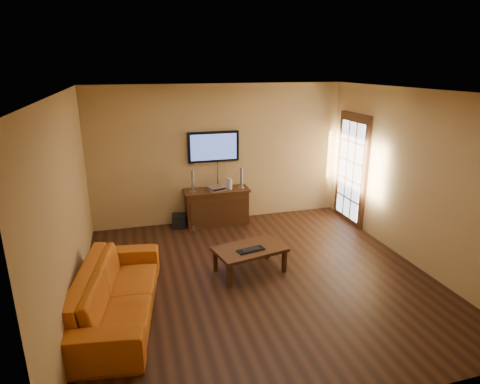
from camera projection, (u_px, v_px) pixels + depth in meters
name	position (u px, v px, depth m)	size (l,w,h in m)	color
ground_plane	(259.00, 277.00, 5.98)	(5.00, 5.00, 0.00)	black
room_walls	(247.00, 158.00, 6.04)	(5.00, 5.00, 5.00)	tan
french_door	(351.00, 171.00, 7.86)	(0.07, 1.02, 2.22)	#351B0C
media_console	(217.00, 207.00, 7.90)	(1.27, 0.49, 0.71)	#351B0C
television	(213.00, 147.00, 7.73)	(1.00, 0.08, 0.59)	black
coffee_table	(250.00, 251.00, 6.05)	(1.15, 0.83, 0.40)	#351B0C
sofa	(116.00, 285.00, 4.95)	(2.23, 0.65, 0.87)	#B95914
speaker_left	(193.00, 182.00, 7.61)	(0.11, 0.11, 0.41)	silver
speaker_right	(241.00, 179.00, 7.85)	(0.11, 0.11, 0.40)	silver
av_receiver	(217.00, 188.00, 7.76)	(0.32, 0.23, 0.07)	silver
game_console	(229.00, 183.00, 7.83)	(0.04, 0.15, 0.21)	white
subwoofer	(179.00, 221.00, 7.81)	(0.26, 0.26, 0.26)	black
bottle	(194.00, 230.00, 7.48)	(0.06, 0.06, 0.19)	white
keyboard	(251.00, 250.00, 5.94)	(0.44, 0.24, 0.02)	black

